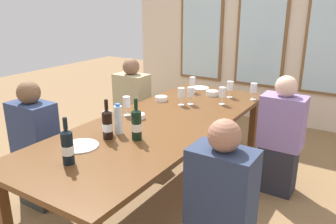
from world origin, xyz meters
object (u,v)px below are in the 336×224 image
(white_plate_1, at_px, (200,88))
(seated_person_0, at_px, (132,108))
(tasting_bowl_0, at_px, (212,93))
(wine_glass_3, at_px, (193,82))
(wine_glass_0, at_px, (181,93))
(wine_glass_1, at_px, (191,93))
(water_bottle, at_px, (118,120))
(wine_glass_6, at_px, (222,93))
(wine_bottle_1, at_px, (67,146))
(seated_person_2, at_px, (36,148))
(seated_person_3, at_px, (220,212))
(wine_glass_4, at_px, (254,89))
(wine_glass_5, at_px, (230,86))
(wine_bottle_2, at_px, (136,124))
(wine_bottle_0, at_px, (107,124))
(tasting_bowl_1, at_px, (161,99))
(tasting_bowl_2, at_px, (138,116))
(wine_glass_2, at_px, (107,119))
(white_plate_0, at_px, (80,146))
(wine_glass_7, at_px, (127,102))
(seated_person_1, at_px, (280,139))

(white_plate_1, relative_size, seated_person_0, 0.19)
(tasting_bowl_0, bearing_deg, wine_glass_3, 178.47)
(wine_glass_0, height_order, wine_glass_1, same)
(water_bottle, distance_m, wine_glass_6, 1.20)
(wine_bottle_1, distance_m, seated_person_2, 0.92)
(wine_glass_6, height_order, seated_person_3, seated_person_3)
(wine_glass_4, relative_size, wine_glass_5, 1.00)
(wine_bottle_2, relative_size, wine_glass_3, 1.81)
(wine_bottle_2, xyz_separation_m, water_bottle, (-0.19, 0.02, -0.01))
(wine_bottle_0, height_order, tasting_bowl_1, wine_bottle_0)
(water_bottle, distance_m, seated_person_3, 1.05)
(white_plate_1, height_order, wine_glass_0, wine_glass_0)
(tasting_bowl_2, bearing_deg, wine_glass_2, -88.92)
(white_plate_0, relative_size, wine_glass_3, 1.49)
(water_bottle, bearing_deg, white_plate_1, 94.25)
(wine_bottle_0, height_order, water_bottle, wine_bottle_0)
(wine_bottle_2, bearing_deg, wine_glass_5, 84.67)
(wine_glass_4, distance_m, seated_person_0, 1.39)
(white_plate_0, height_order, wine_bottle_1, wine_bottle_1)
(tasting_bowl_1, relative_size, wine_glass_2, 0.72)
(wine_glass_2, xyz_separation_m, wine_glass_5, (0.40, 1.46, 0.00))
(wine_glass_1, bearing_deg, wine_glass_7, -117.85)
(tasting_bowl_1, xyz_separation_m, wine_glass_1, (0.31, 0.05, 0.09))
(wine_glass_2, height_order, wine_glass_5, same)
(wine_glass_1, height_order, seated_person_0, seated_person_0)
(wine_bottle_1, xyz_separation_m, wine_bottle_2, (0.13, 0.54, 0.00))
(wine_bottle_0, distance_m, wine_glass_6, 1.32)
(wine_glass_3, height_order, seated_person_1, seated_person_1)
(seated_person_1, height_order, seated_person_3, same)
(wine_glass_6, xyz_separation_m, wine_glass_7, (-0.58, -0.77, 0.00))
(wine_glass_7, bearing_deg, wine_glass_6, 52.90)
(wine_bottle_1, bearing_deg, wine_glass_3, 95.13)
(wine_glass_3, distance_m, wine_glass_7, 1.03)
(seated_person_0, bearing_deg, tasting_bowl_0, 19.23)
(white_plate_0, height_order, water_bottle, water_bottle)
(wine_bottle_1, bearing_deg, wine_glass_0, 91.39)
(wine_glass_1, bearing_deg, white_plate_0, -97.00)
(wine_bottle_2, bearing_deg, wine_bottle_1, -103.03)
(tasting_bowl_2, height_order, seated_person_2, seated_person_2)
(wine_glass_0, xyz_separation_m, seated_person_0, (-0.76, 0.18, -0.33))
(white_plate_0, bearing_deg, wine_glass_4, 70.81)
(wine_bottle_1, bearing_deg, tasting_bowl_0, 87.99)
(wine_glass_3, relative_size, wine_glass_4, 1.00)
(tasting_bowl_0, distance_m, seated_person_1, 0.92)
(wine_glass_2, xyz_separation_m, wine_glass_3, (-0.03, 1.44, 0.00))
(tasting_bowl_2, xyz_separation_m, seated_person_0, (-0.64, 0.74, -0.23))
(wine_bottle_1, height_order, wine_glass_2, wine_bottle_1)
(seated_person_3, bearing_deg, wine_glass_1, 125.75)
(wine_glass_4, bearing_deg, seated_person_0, -163.58)
(wine_glass_0, bearing_deg, white_plate_1, 102.14)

